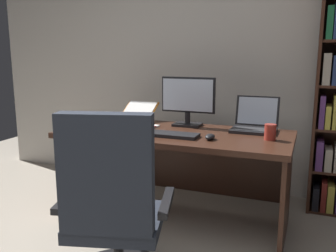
{
  "coord_description": "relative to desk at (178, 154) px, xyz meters",
  "views": [
    {
      "loc": [
        0.79,
        -1.09,
        1.32
      ],
      "look_at": [
        -0.19,
        1.43,
        0.78
      ],
      "focal_mm": 39.55,
      "sensor_mm": 36.0,
      "label": 1
    }
  ],
  "objects": [
    {
      "name": "pen",
      "position": [
        -0.25,
        -0.02,
        0.21
      ],
      "size": [
        0.14,
        0.03,
        0.01
      ],
      "primitive_type": "cylinder",
      "rotation": [
        0.0,
        1.57,
        0.15
      ],
      "color": "maroon",
      "rests_on": "notepad"
    },
    {
      "name": "office_chair",
      "position": [
        -0.0,
        -1.02,
        -0.1
      ],
      "size": [
        0.69,
        0.6,
        1.04
      ],
      "rotation": [
        0.0,
        0.0,
        0.27
      ],
      "color": "black",
      "rests_on": "ground"
    },
    {
      "name": "open_binder",
      "position": [
        -0.49,
        -0.28,
        0.21
      ],
      "size": [
        0.5,
        0.38,
        0.02
      ],
      "rotation": [
        0.0,
        0.0,
        0.22
      ],
      "color": "#DB422D",
      "rests_on": "desk"
    },
    {
      "name": "notepad",
      "position": [
        -0.27,
        -0.02,
        0.2
      ],
      "size": [
        0.16,
        0.22,
        0.01
      ],
      "primitive_type": "cube",
      "rotation": [
        0.0,
        0.0,
        -0.07
      ],
      "color": "white",
      "rests_on": "desk"
    },
    {
      "name": "wall_back",
      "position": [
        0.16,
        0.88,
        0.78
      ],
      "size": [
        5.12,
        0.12,
        2.63
      ],
      "primitive_type": "cube",
      "color": "beige",
      "rests_on": "ground"
    },
    {
      "name": "coffee_mug",
      "position": [
        0.7,
        -0.09,
        0.25
      ],
      "size": [
        0.08,
        0.08,
        0.11
      ],
      "primitive_type": "cylinder",
      "color": "maroon",
      "rests_on": "desk"
    },
    {
      "name": "laptop",
      "position": [
        0.56,
        0.19,
        0.25
      ],
      "size": [
        0.33,
        0.31,
        0.25
      ],
      "color": "black",
      "rests_on": "desk"
    },
    {
      "name": "keyboard",
      "position": [
        0.02,
        -0.23,
        0.21
      ],
      "size": [
        0.42,
        0.15,
        0.02
      ],
      "primitive_type": "cube",
      "color": "black",
      "rests_on": "desk"
    },
    {
      "name": "desk",
      "position": [
        0.0,
        0.0,
        0.0
      ],
      "size": [
        1.73,
        0.77,
        0.73
      ],
      "color": "#381E14",
      "rests_on": "ground"
    },
    {
      "name": "reading_stand_with_book",
      "position": [
        -0.46,
        0.24,
        0.27
      ],
      "size": [
        0.29,
        0.28,
        0.16
      ],
      "color": "black",
      "rests_on": "desk"
    },
    {
      "name": "computer_mouse",
      "position": [
        0.32,
        -0.23,
        0.21
      ],
      "size": [
        0.06,
        0.1,
        0.04
      ],
      "primitive_type": "ellipsoid",
      "color": "black",
      "rests_on": "desk"
    },
    {
      "name": "monitor",
      "position": [
        0.02,
        0.18,
        0.39
      ],
      "size": [
        0.45,
        0.16,
        0.4
      ],
      "color": "black",
      "rests_on": "desk"
    }
  ]
}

